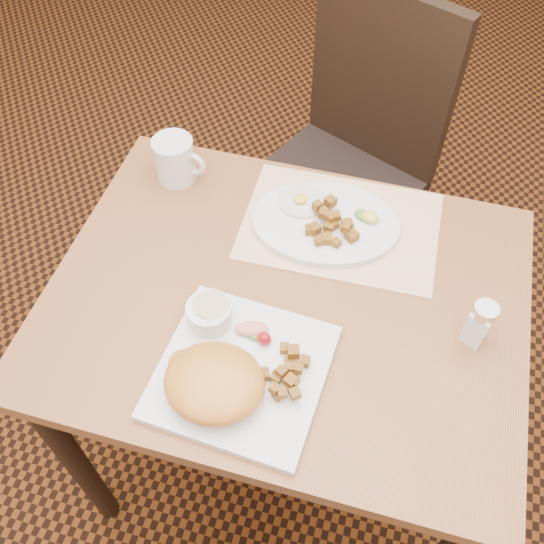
{
  "coord_description": "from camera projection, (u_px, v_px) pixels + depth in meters",
  "views": [
    {
      "loc": [
        0.15,
        -0.64,
        1.69
      ],
      "look_at": [
        -0.03,
        -0.01,
        0.82
      ],
      "focal_mm": 40.0,
      "sensor_mm": 36.0,
      "label": 1
    }
  ],
  "objects": [
    {
      "name": "garnish_ov",
      "position": [
        368.0,
        216.0,
        1.24
      ],
      "size": [
        0.06,
        0.04,
        0.02
      ],
      "color": "#387223",
      "rests_on": "plate_oval"
    },
    {
      "name": "table",
      "position": [
        285.0,
        326.0,
        1.24
      ],
      "size": [
        0.9,
        0.7,
        0.75
      ],
      "color": "#9A5A2F",
      "rests_on": "ground"
    },
    {
      "name": "plate_square",
      "position": [
        242.0,
        372.0,
        1.04
      ],
      "size": [
        0.3,
        0.3,
        0.02
      ],
      "primitive_type": "cube",
      "rotation": [
        0.0,
        0.0,
        -0.07
      ],
      "color": "silver",
      "rests_on": "table"
    },
    {
      "name": "plate_oval",
      "position": [
        325.0,
        223.0,
        1.25
      ],
      "size": [
        0.33,
        0.26,
        0.02
      ],
      "primitive_type": null,
      "rotation": [
        0.0,
        0.0,
        0.13
      ],
      "color": "silver",
      "rests_on": "placemat"
    },
    {
      "name": "ground",
      "position": [
        281.0,
        444.0,
        1.75
      ],
      "size": [
        8.0,
        8.0,
        0.0
      ],
      "primitive_type": "plane",
      "color": "black",
      "rests_on": "ground"
    },
    {
      "name": "fried_egg",
      "position": [
        302.0,
        200.0,
        1.27
      ],
      "size": [
        0.1,
        0.1,
        0.02
      ],
      "color": "white",
      "rests_on": "plate_oval"
    },
    {
      "name": "hollandaise_mound",
      "position": [
        214.0,
        383.0,
        0.99
      ],
      "size": [
        0.18,
        0.15,
        0.06
      ],
      "color": "orange",
      "rests_on": "plate_square"
    },
    {
      "name": "garnish_sq",
      "position": [
        256.0,
        332.0,
        1.07
      ],
      "size": [
        0.07,
        0.05,
        0.03
      ],
      "color": "#387223",
      "rests_on": "plate_square"
    },
    {
      "name": "home_fries_ov",
      "position": [
        330.0,
        225.0,
        1.21
      ],
      "size": [
        0.11,
        0.12,
        0.03
      ],
      "color": "#905817",
      "rests_on": "plate_oval"
    },
    {
      "name": "chair_far",
      "position": [
        350.0,
        152.0,
        1.7
      ],
      "size": [
        0.56,
        0.56,
        0.97
      ],
      "rotation": [
        0.0,
        0.0,
        2.73
      ],
      "color": "black",
      "rests_on": "ground"
    },
    {
      "name": "placemat",
      "position": [
        340.0,
        226.0,
        1.25
      ],
      "size": [
        0.41,
        0.29,
        0.0
      ],
      "primitive_type": "cube",
      "rotation": [
        0.0,
        0.0,
        0.03
      ],
      "color": "white",
      "rests_on": "table"
    },
    {
      "name": "coffee_mug",
      "position": [
        176.0,
        160.0,
        1.3
      ],
      "size": [
        0.12,
        0.09,
        0.1
      ],
      "color": "silver",
      "rests_on": "table"
    },
    {
      "name": "salt_shaker",
      "position": [
        480.0,
        323.0,
        1.05
      ],
      "size": [
        0.06,
        0.06,
        0.1
      ],
      "color": "white",
      "rests_on": "table"
    },
    {
      "name": "home_fries_sq",
      "position": [
        287.0,
        372.0,
        1.02
      ],
      "size": [
        0.08,
        0.11,
        0.03
      ],
      "color": "#905817",
      "rests_on": "plate_square"
    },
    {
      "name": "ramekin",
      "position": [
        209.0,
        313.0,
        1.08
      ],
      "size": [
        0.08,
        0.08,
        0.04
      ],
      "color": "silver",
      "rests_on": "plate_square"
    }
  ]
}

